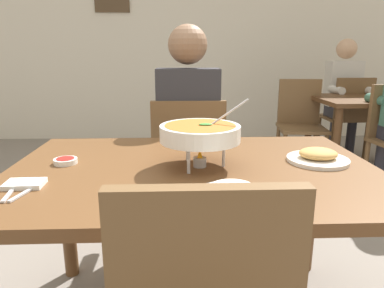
{
  "coord_description": "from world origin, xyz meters",
  "views": [
    {
      "loc": [
        -0.06,
        -1.26,
        1.15
      ],
      "look_at": [
        0.0,
        0.15,
        0.79
      ],
      "focal_mm": 32.71,
      "sensor_mm": 36.0,
      "label": 1
    }
  ],
  "objects_px": {
    "chair_bg_left": "(348,113)",
    "dining_table_main": "(194,190)",
    "chair_diner_main": "(188,163)",
    "patron_bg_left": "(344,90)",
    "rice_plate": "(232,193)",
    "dining_table_far": "(368,111)",
    "diner_main": "(188,123)",
    "chair_bg_corner": "(300,119)",
    "curry_bowl": "(200,133)",
    "sauce_dish": "(66,161)",
    "appetizer_plate": "(318,157)"
  },
  "relations": [
    {
      "from": "chair_bg_left",
      "to": "dining_table_main",
      "type": "bearing_deg",
      "value": -126.06
    },
    {
      "from": "chair_diner_main",
      "to": "patron_bg_left",
      "type": "distance_m",
      "value": 2.61
    },
    {
      "from": "rice_plate",
      "to": "patron_bg_left",
      "type": "bearing_deg",
      "value": 59.76
    },
    {
      "from": "dining_table_far",
      "to": "patron_bg_left",
      "type": "height_order",
      "value": "patron_bg_left"
    },
    {
      "from": "dining_table_main",
      "to": "dining_table_far",
      "type": "height_order",
      "value": "same"
    },
    {
      "from": "diner_main",
      "to": "rice_plate",
      "type": "relative_size",
      "value": 5.46
    },
    {
      "from": "chair_bg_corner",
      "to": "dining_table_main",
      "type": "bearing_deg",
      "value": -118.52
    },
    {
      "from": "rice_plate",
      "to": "dining_table_far",
      "type": "height_order",
      "value": "rice_plate"
    },
    {
      "from": "rice_plate",
      "to": "dining_table_far",
      "type": "distance_m",
      "value": 2.9
    },
    {
      "from": "curry_bowl",
      "to": "chair_bg_corner",
      "type": "height_order",
      "value": "curry_bowl"
    },
    {
      "from": "chair_diner_main",
      "to": "diner_main",
      "type": "bearing_deg",
      "value": 90.0
    },
    {
      "from": "dining_table_main",
      "to": "patron_bg_left",
      "type": "relative_size",
      "value": 1.06
    },
    {
      "from": "curry_bowl",
      "to": "chair_bg_left",
      "type": "distance_m",
      "value": 3.12
    },
    {
      "from": "sauce_dish",
      "to": "chair_bg_corner",
      "type": "xyz_separation_m",
      "value": [
        1.67,
        2.09,
        -0.24
      ]
    },
    {
      "from": "rice_plate",
      "to": "chair_bg_left",
      "type": "xyz_separation_m",
      "value": [
        1.74,
        2.84,
        -0.25
      ]
    },
    {
      "from": "dining_table_main",
      "to": "chair_bg_corner",
      "type": "xyz_separation_m",
      "value": [
        1.17,
        2.15,
        -0.13
      ]
    },
    {
      "from": "chair_diner_main",
      "to": "curry_bowl",
      "type": "height_order",
      "value": "curry_bowl"
    },
    {
      "from": "diner_main",
      "to": "patron_bg_left",
      "type": "xyz_separation_m",
      "value": [
        1.81,
        1.83,
        0.0
      ]
    },
    {
      "from": "curry_bowl",
      "to": "patron_bg_left",
      "type": "relative_size",
      "value": 0.25
    },
    {
      "from": "curry_bowl",
      "to": "appetizer_plate",
      "type": "distance_m",
      "value": 0.49
    },
    {
      "from": "dining_table_main",
      "to": "dining_table_far",
      "type": "xyz_separation_m",
      "value": [
        1.79,
        2.04,
        -0.03
      ]
    },
    {
      "from": "rice_plate",
      "to": "chair_bg_corner",
      "type": "bearing_deg",
      "value": 66.53
    },
    {
      "from": "sauce_dish",
      "to": "chair_bg_left",
      "type": "relative_size",
      "value": 0.1
    },
    {
      "from": "curry_bowl",
      "to": "sauce_dish",
      "type": "xyz_separation_m",
      "value": [
        -0.52,
        0.06,
        -0.12
      ]
    },
    {
      "from": "dining_table_far",
      "to": "chair_bg_corner",
      "type": "distance_m",
      "value": 0.64
    },
    {
      "from": "chair_diner_main",
      "to": "appetizer_plate",
      "type": "height_order",
      "value": "chair_diner_main"
    },
    {
      "from": "dining_table_main",
      "to": "chair_bg_left",
      "type": "xyz_separation_m",
      "value": [
        1.84,
        2.52,
        -0.13
      ]
    },
    {
      "from": "diner_main",
      "to": "sauce_dish",
      "type": "height_order",
      "value": "diner_main"
    },
    {
      "from": "dining_table_main",
      "to": "chair_diner_main",
      "type": "bearing_deg",
      "value": 90.0
    },
    {
      "from": "curry_bowl",
      "to": "chair_bg_corner",
      "type": "distance_m",
      "value": 2.46
    },
    {
      "from": "chair_bg_corner",
      "to": "sauce_dish",
      "type": "bearing_deg",
      "value": -128.53
    },
    {
      "from": "dining_table_far",
      "to": "rice_plate",
      "type": "bearing_deg",
      "value": -125.7
    },
    {
      "from": "chair_bg_left",
      "to": "sauce_dish",
      "type": "bearing_deg",
      "value": -133.45
    },
    {
      "from": "curry_bowl",
      "to": "chair_bg_left",
      "type": "bearing_deg",
      "value": 54.28
    },
    {
      "from": "dining_table_main",
      "to": "diner_main",
      "type": "xyz_separation_m",
      "value": [
        0.0,
        0.79,
        0.11
      ]
    },
    {
      "from": "rice_plate",
      "to": "patron_bg_left",
      "type": "distance_m",
      "value": 3.4
    },
    {
      "from": "chair_diner_main",
      "to": "sauce_dish",
      "type": "relative_size",
      "value": 10.0
    },
    {
      "from": "chair_diner_main",
      "to": "chair_bg_corner",
      "type": "height_order",
      "value": "same"
    },
    {
      "from": "dining_table_main",
      "to": "patron_bg_left",
      "type": "bearing_deg",
      "value": 55.38
    },
    {
      "from": "sauce_dish",
      "to": "chair_bg_left",
      "type": "height_order",
      "value": "chair_bg_left"
    },
    {
      "from": "appetizer_plate",
      "to": "patron_bg_left",
      "type": "height_order",
      "value": "patron_bg_left"
    },
    {
      "from": "dining_table_main",
      "to": "sauce_dish",
      "type": "bearing_deg",
      "value": 173.39
    },
    {
      "from": "appetizer_plate",
      "to": "sauce_dish",
      "type": "height_order",
      "value": "appetizer_plate"
    },
    {
      "from": "diner_main",
      "to": "patron_bg_left",
      "type": "relative_size",
      "value": 1.0
    },
    {
      "from": "chair_diner_main",
      "to": "chair_bg_left",
      "type": "relative_size",
      "value": 1.0
    },
    {
      "from": "diner_main",
      "to": "appetizer_plate",
      "type": "xyz_separation_m",
      "value": [
        0.5,
        -0.75,
        0.01
      ]
    },
    {
      "from": "diner_main",
      "to": "sauce_dish",
      "type": "bearing_deg",
      "value": -124.14
    },
    {
      "from": "appetizer_plate",
      "to": "patron_bg_left",
      "type": "distance_m",
      "value": 2.89
    },
    {
      "from": "chair_diner_main",
      "to": "chair_bg_corner",
      "type": "relative_size",
      "value": 1.0
    },
    {
      "from": "dining_table_main",
      "to": "chair_bg_corner",
      "type": "height_order",
      "value": "chair_bg_corner"
    }
  ]
}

